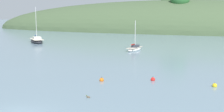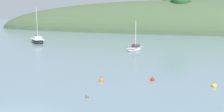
{
  "view_description": "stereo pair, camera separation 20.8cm",
  "coord_description": "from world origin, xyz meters",
  "px_view_note": "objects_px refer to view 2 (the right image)",
  "views": [
    {
      "loc": [
        12.0,
        -14.65,
        6.96
      ],
      "look_at": [
        0.0,
        20.0,
        1.2
      ],
      "focal_mm": 45.25,
      "sensor_mm": 36.0,
      "label": 1
    },
    {
      "loc": [
        12.2,
        -14.59,
        6.96
      ],
      "look_at": [
        0.0,
        20.0,
        1.2
      ],
      "focal_mm": 45.25,
      "sensor_mm": 36.0,
      "label": 2
    }
  ],
  "objects_px": {
    "sailboat_orange_cutter": "(135,49)",
    "duck_lone_right": "(87,97)",
    "sailboat_navy_dinghy": "(37,41)",
    "mooring_buoy_outer": "(214,86)",
    "mooring_buoy_inner": "(152,79)",
    "mooring_buoy_channel": "(101,80)"
  },
  "relations": [
    {
      "from": "mooring_buoy_inner",
      "to": "mooring_buoy_outer",
      "type": "xyz_separation_m",
      "value": [
        5.94,
        -0.51,
        0.0
      ]
    },
    {
      "from": "sailboat_orange_cutter",
      "to": "mooring_buoy_inner",
      "type": "height_order",
      "value": "sailboat_orange_cutter"
    },
    {
      "from": "sailboat_orange_cutter",
      "to": "mooring_buoy_channel",
      "type": "distance_m",
      "value": 23.52
    },
    {
      "from": "mooring_buoy_inner",
      "to": "sailboat_navy_dinghy",
      "type": "bearing_deg",
      "value": 139.88
    },
    {
      "from": "sailboat_orange_cutter",
      "to": "duck_lone_right",
      "type": "height_order",
      "value": "sailboat_orange_cutter"
    },
    {
      "from": "sailboat_navy_dinghy",
      "to": "mooring_buoy_outer",
      "type": "bearing_deg",
      "value": -35.91
    },
    {
      "from": "sailboat_orange_cutter",
      "to": "mooring_buoy_outer",
      "type": "bearing_deg",
      "value": -58.49
    },
    {
      "from": "sailboat_orange_cutter",
      "to": "mooring_buoy_outer",
      "type": "relative_size",
      "value": 10.3
    },
    {
      "from": "mooring_buoy_inner",
      "to": "mooring_buoy_outer",
      "type": "relative_size",
      "value": 1.0
    },
    {
      "from": "mooring_buoy_inner",
      "to": "mooring_buoy_channel",
      "type": "height_order",
      "value": "same"
    },
    {
      "from": "sailboat_navy_dinghy",
      "to": "mooring_buoy_channel",
      "type": "height_order",
      "value": "sailboat_navy_dinghy"
    },
    {
      "from": "mooring_buoy_outer",
      "to": "duck_lone_right",
      "type": "distance_m",
      "value": 12.07
    },
    {
      "from": "sailboat_navy_dinghy",
      "to": "sailboat_orange_cutter",
      "type": "height_order",
      "value": "sailboat_navy_dinghy"
    },
    {
      "from": "sailboat_navy_dinghy",
      "to": "mooring_buoy_inner",
      "type": "relative_size",
      "value": 15.31
    },
    {
      "from": "duck_lone_right",
      "to": "mooring_buoy_channel",
      "type": "bearing_deg",
      "value": 99.94
    },
    {
      "from": "mooring_buoy_outer",
      "to": "mooring_buoy_channel",
      "type": "height_order",
      "value": "same"
    },
    {
      "from": "sailboat_navy_dinghy",
      "to": "mooring_buoy_outer",
      "type": "xyz_separation_m",
      "value": [
        37.92,
        -27.46,
        -0.3
      ]
    },
    {
      "from": "sailboat_navy_dinghy",
      "to": "duck_lone_right",
      "type": "distance_m",
      "value": 44.43
    },
    {
      "from": "sailboat_orange_cutter",
      "to": "duck_lone_right",
      "type": "relative_size",
      "value": 13.07
    },
    {
      "from": "mooring_buoy_inner",
      "to": "duck_lone_right",
      "type": "height_order",
      "value": "mooring_buoy_inner"
    },
    {
      "from": "mooring_buoy_channel",
      "to": "mooring_buoy_inner",
      "type": "bearing_deg",
      "value": 21.55
    },
    {
      "from": "mooring_buoy_channel",
      "to": "duck_lone_right",
      "type": "distance_m",
      "value": 5.65
    }
  ]
}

